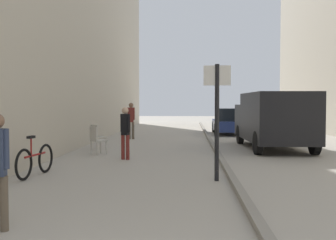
{
  "coord_description": "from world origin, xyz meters",
  "views": [
    {
      "loc": [
        0.6,
        -1.92,
        1.74
      ],
      "look_at": [
        -0.22,
        14.0,
        1.07
      ],
      "focal_mm": 42.86,
      "sensor_mm": 36.0,
      "label": 1
    }
  ],
  "objects_px": {
    "parked_car": "(230,121)",
    "pedestrian_mid_block": "(125,129)",
    "street_sign_post": "(217,112)",
    "delivery_van": "(273,118)",
    "cafe_chair_near_window": "(97,135)",
    "bicycle_leaning": "(35,160)",
    "pedestrian_main_foreground": "(131,118)",
    "cafe_chair_by_doorway": "(96,138)"
  },
  "relations": [
    {
      "from": "parked_car",
      "to": "street_sign_post",
      "type": "relative_size",
      "value": 1.63
    },
    {
      "from": "parked_car",
      "to": "cafe_chair_near_window",
      "type": "height_order",
      "value": "parked_car"
    },
    {
      "from": "bicycle_leaning",
      "to": "cafe_chair_by_doorway",
      "type": "height_order",
      "value": "bicycle_leaning"
    },
    {
      "from": "parked_car",
      "to": "pedestrian_mid_block",
      "type": "bearing_deg",
      "value": -110.97
    },
    {
      "from": "delivery_van",
      "to": "bicycle_leaning",
      "type": "bearing_deg",
      "value": -140.29
    },
    {
      "from": "street_sign_post",
      "to": "cafe_chair_by_doorway",
      "type": "xyz_separation_m",
      "value": [
        -3.74,
        4.39,
        -1.0
      ]
    },
    {
      "from": "pedestrian_mid_block",
      "to": "delivery_van",
      "type": "xyz_separation_m",
      "value": [
        5.16,
        3.19,
        0.22
      ]
    },
    {
      "from": "pedestrian_main_foreground",
      "to": "cafe_chair_by_doorway",
      "type": "bearing_deg",
      "value": -98.53
    },
    {
      "from": "parked_car",
      "to": "cafe_chair_by_doorway",
      "type": "distance_m",
      "value": 10.88
    },
    {
      "from": "pedestrian_mid_block",
      "to": "bicycle_leaning",
      "type": "relative_size",
      "value": 0.92
    },
    {
      "from": "bicycle_leaning",
      "to": "cafe_chair_near_window",
      "type": "height_order",
      "value": "bicycle_leaning"
    },
    {
      "from": "pedestrian_mid_block",
      "to": "street_sign_post",
      "type": "relative_size",
      "value": 0.62
    },
    {
      "from": "pedestrian_mid_block",
      "to": "street_sign_post",
      "type": "bearing_deg",
      "value": 146.56
    },
    {
      "from": "pedestrian_main_foreground",
      "to": "pedestrian_mid_block",
      "type": "relative_size",
      "value": 1.09
    },
    {
      "from": "cafe_chair_by_doorway",
      "to": "street_sign_post",
      "type": "bearing_deg",
      "value": -3.06
    },
    {
      "from": "pedestrian_mid_block",
      "to": "bicycle_leaning",
      "type": "xyz_separation_m",
      "value": [
        -1.69,
        -2.92,
        -0.55
      ]
    },
    {
      "from": "parked_car",
      "to": "cafe_chair_near_window",
      "type": "relative_size",
      "value": 4.5
    },
    {
      "from": "bicycle_leaning",
      "to": "cafe_chair_by_doorway",
      "type": "distance_m",
      "value": 4.1
    },
    {
      "from": "pedestrian_mid_block",
      "to": "cafe_chair_by_doorway",
      "type": "bearing_deg",
      "value": -26.41
    },
    {
      "from": "bicycle_leaning",
      "to": "cafe_chair_near_window",
      "type": "bearing_deg",
      "value": 94.3
    },
    {
      "from": "parked_car",
      "to": "street_sign_post",
      "type": "distance_m",
      "value": 13.95
    },
    {
      "from": "parked_car",
      "to": "cafe_chair_by_doorway",
      "type": "xyz_separation_m",
      "value": [
        -5.43,
        -9.43,
        -0.17
      ]
    },
    {
      "from": "street_sign_post",
      "to": "bicycle_leaning",
      "type": "xyz_separation_m",
      "value": [
        -4.26,
        0.32,
        -1.16
      ]
    },
    {
      "from": "pedestrian_main_foreground",
      "to": "street_sign_post",
      "type": "xyz_separation_m",
      "value": [
        3.4,
        -10.24,
        0.53
      ]
    },
    {
      "from": "delivery_van",
      "to": "bicycle_leaning",
      "type": "relative_size",
      "value": 3.02
    },
    {
      "from": "street_sign_post",
      "to": "bicycle_leaning",
      "type": "relative_size",
      "value": 1.47
    },
    {
      "from": "street_sign_post",
      "to": "delivery_van",
      "type": "bearing_deg",
      "value": -108.48
    },
    {
      "from": "pedestrian_main_foreground",
      "to": "cafe_chair_by_doorway",
      "type": "height_order",
      "value": "pedestrian_main_foreground"
    },
    {
      "from": "bicycle_leaning",
      "to": "cafe_chair_by_doorway",
      "type": "xyz_separation_m",
      "value": [
        0.52,
        4.07,
        0.17
      ]
    },
    {
      "from": "cafe_chair_near_window",
      "to": "pedestrian_mid_block",
      "type": "bearing_deg",
      "value": -16.12
    },
    {
      "from": "pedestrian_main_foreground",
      "to": "bicycle_leaning",
      "type": "bearing_deg",
      "value": -100.15
    },
    {
      "from": "parked_car",
      "to": "street_sign_post",
      "type": "xyz_separation_m",
      "value": [
        -1.68,
        -13.83,
        0.83
      ]
    },
    {
      "from": "parked_car",
      "to": "cafe_chair_by_doorway",
      "type": "bearing_deg",
      "value": -118.96
    },
    {
      "from": "parked_car",
      "to": "pedestrian_main_foreground",
      "type": "bearing_deg",
      "value": -143.9
    },
    {
      "from": "street_sign_post",
      "to": "cafe_chair_by_doorway",
      "type": "height_order",
      "value": "street_sign_post"
    },
    {
      "from": "pedestrian_main_foreground",
      "to": "street_sign_post",
      "type": "relative_size",
      "value": 0.68
    },
    {
      "from": "pedestrian_mid_block",
      "to": "cafe_chair_near_window",
      "type": "height_order",
      "value": "pedestrian_mid_block"
    },
    {
      "from": "delivery_van",
      "to": "cafe_chair_near_window",
      "type": "distance_m",
      "value": 6.69
    },
    {
      "from": "pedestrian_mid_block",
      "to": "bicycle_leaning",
      "type": "height_order",
      "value": "pedestrian_mid_block"
    },
    {
      "from": "delivery_van",
      "to": "street_sign_post",
      "type": "relative_size",
      "value": 2.05
    },
    {
      "from": "pedestrian_main_foreground",
      "to": "parked_car",
      "type": "relative_size",
      "value": 0.42
    },
    {
      "from": "pedestrian_main_foreground",
      "to": "pedestrian_mid_block",
      "type": "height_order",
      "value": "pedestrian_main_foreground"
    }
  ]
}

